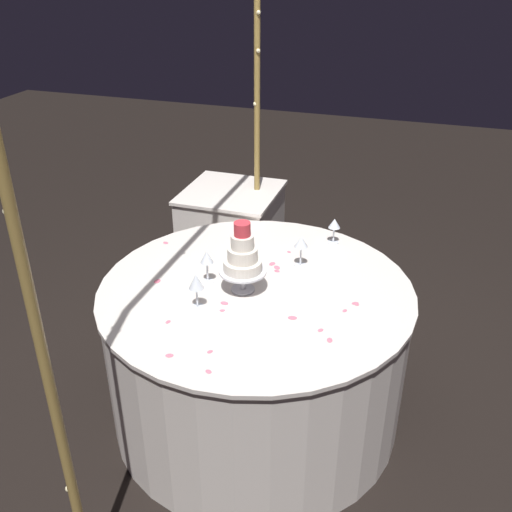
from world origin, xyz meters
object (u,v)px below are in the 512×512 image
Objects in this scene: side_table at (232,248)px; wine_glass_3 at (207,259)px; wine_glass_0 at (301,243)px; tiered_cake at (243,257)px; wine_glass_1 at (196,283)px; decorative_arch at (180,124)px; wine_glass_2 at (334,225)px; main_table at (256,353)px.

side_table is 1.14m from wine_glass_3.
wine_glass_0 is at bearing -52.91° from wine_glass_3.
wine_glass_1 is at bearing 144.15° from tiered_cake.
wine_glass_0 is 0.98× the size of wine_glass_3.
wine_glass_2 is (0.57, -0.59, -0.64)m from decorative_arch.
wine_glass_0 is 0.32m from wine_glass_2.
wine_glass_1 reaches higher than wine_glass_0.
tiered_cake is at bearing -95.57° from wine_glass_3.
main_table is 0.56m from wine_glass_3.
wine_glass_0 is 0.48m from wine_glass_3.
side_table is (0.98, 0.15, -1.11)m from decorative_arch.
wine_glass_2 is (0.57, -0.25, 0.49)m from main_table.
tiered_cake reaches higher than wine_glass_1.
side_table is 4.79× the size of wine_glass_1.
wine_glass_0 is 0.95× the size of wine_glass_1.
wine_glass_3 reaches higher than wine_glass_2.
wine_glass_3 is (-0.02, 0.23, 0.51)m from main_table.
decorative_arch is 0.63m from wine_glass_3.
wine_glass_3 is at bearing 95.33° from main_table.
decorative_arch is at bearing 90.01° from main_table.
side_table is 1.23m from tiered_cake.
wine_glass_3 is at bearing 84.43° from tiered_cake.
tiered_cake reaches higher than side_table.
wine_glass_1 is at bearing 150.94° from wine_glass_2.
wine_glass_1 is (-0.24, 0.19, 0.51)m from main_table.
wine_glass_2 reaches higher than main_table.
wine_glass_1 is at bearing 145.95° from wine_glass_0.
tiered_cake is 0.19m from wine_glass_3.
decorative_arch reaches higher than wine_glass_2.
decorative_arch is 13.58× the size of wine_glass_1.
wine_glass_0 is at bearing -34.05° from wine_glass_1.
main_table is 0.79m from wine_glass_2.
main_table is 1.82× the size of side_table.
wine_glass_0 is at bearing -32.84° from tiered_cake.
tiered_cake reaches higher than wine_glass_3.
wine_glass_1 is (-0.20, 0.14, -0.05)m from tiered_cake.
wine_glass_1 is at bearing 140.82° from main_table.
wine_glass_3 reaches higher than side_table.
decorative_arch reaches higher than wine_glass_0.
side_table is at bearing 60.58° from wine_glass_2.
decorative_arch reaches higher than main_table.
wine_glass_1 is (-1.22, -0.29, 0.49)m from side_table.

